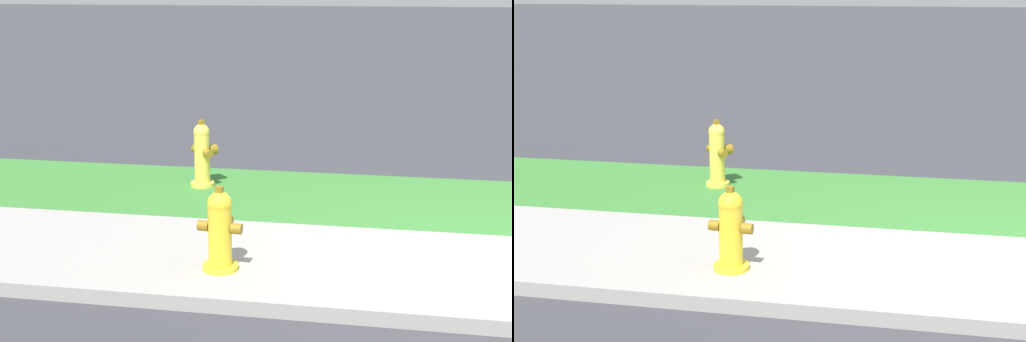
# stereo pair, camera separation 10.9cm
# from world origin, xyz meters

# --- Properties ---
(grass_verge) EXTENTS (18.00, 1.99, 0.01)m
(grass_verge) POSITION_xyz_m (0.00, 1.94, 0.00)
(grass_verge) COLOR #387A33
(grass_verge) RESTS_ON ground
(fire_hydrant_across_street) EXTENTS (0.38, 0.35, 0.73)m
(fire_hydrant_across_street) POSITION_xyz_m (-2.43, -0.29, 0.35)
(fire_hydrant_across_street) COLOR yellow
(fire_hydrant_across_street) RESTS_ON ground
(fire_hydrant_at_driveway) EXTENTS (0.34, 0.34, 0.79)m
(fire_hydrant_at_driveway) POSITION_xyz_m (-3.18, 2.12, 0.38)
(fire_hydrant_at_driveway) COLOR yellow
(fire_hydrant_at_driveway) RESTS_ON ground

